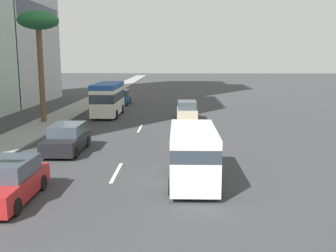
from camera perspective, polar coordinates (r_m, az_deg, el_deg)
The scene contains 11 objects.
ground_plane at distance 34.86m, azimuth -3.39°, elevation 1.20°, with size 198.00×198.00×0.00m, color #38383A.
sidewalk_right at distance 36.35m, azimuth -15.82°, elevation 1.32°, with size 162.00×3.00×0.15m, color gray.
lane_stripe_mid at distance 18.62m, azimuth -7.70°, elevation -6.88°, with size 3.20×0.16×0.01m, color silver.
lane_stripe_far at distance 29.79m, azimuth -4.21°, elevation -0.35°, with size 3.20×0.16×0.01m, color silver.
van_lead at distance 16.64m, azimuth 3.76°, elevation -3.94°, with size 4.97×2.08×2.43m.
minibus_second at distance 36.38m, azimuth -8.92°, elevation 4.15°, with size 6.56×2.29×3.08m.
car_third at distance 33.44m, azimuth 2.83°, elevation 2.21°, with size 4.28×1.80×1.72m.
car_fourth at distance 15.98m, azimuth -22.84°, elevation -7.72°, with size 4.24×1.95×1.58m.
car_sixth at distance 23.05m, azimuth -14.85°, elevation -1.86°, with size 4.33×1.94×1.62m.
car_seventh at distance 45.43m, azimuth -6.93°, elevation 4.26°, with size 4.47×1.79×1.70m.
palm_tree at distance 33.27m, azimuth -18.76°, elevation 14.02°, with size 3.26×3.26×8.95m.
Camera 1 is at (-2.80, -2.92, 5.45)m, focal length 40.88 mm.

